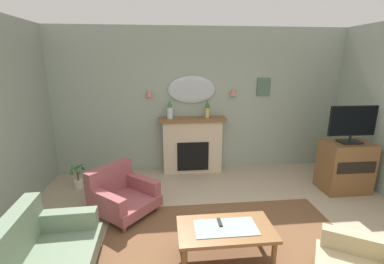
% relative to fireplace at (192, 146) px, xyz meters
% --- Properties ---
extents(wall_back, '(6.95, 0.10, 2.93)m').
position_rel_fireplace_xyz_m(wall_back, '(0.20, 0.22, 0.89)').
color(wall_back, '#93A393').
rests_on(wall_back, ground).
extents(patterned_rug, '(3.20, 2.40, 0.01)m').
position_rel_fireplace_xyz_m(patterned_rug, '(0.20, -2.60, -0.56)').
color(patterned_rug, brown).
rests_on(patterned_rug, ground).
extents(fireplace, '(1.36, 0.36, 1.16)m').
position_rel_fireplace_xyz_m(fireplace, '(0.00, 0.00, 0.00)').
color(fireplace, beige).
rests_on(fireplace, ground).
extents(mantel_vase_left, '(0.12, 0.12, 0.39)m').
position_rel_fireplace_xyz_m(mantel_vase_left, '(-0.45, -0.03, 0.76)').
color(mantel_vase_left, silver).
rests_on(mantel_vase_left, fireplace).
extents(mantel_vase_centre, '(0.10, 0.10, 0.37)m').
position_rel_fireplace_xyz_m(mantel_vase_centre, '(0.30, -0.03, 0.79)').
color(mantel_vase_centre, tan).
rests_on(mantel_vase_centre, fireplace).
extents(wall_mirror, '(0.96, 0.06, 0.56)m').
position_rel_fireplace_xyz_m(wall_mirror, '(0.00, 0.14, 1.14)').
color(wall_mirror, '#B2BCC6').
extents(wall_sconce_left, '(0.14, 0.14, 0.14)m').
position_rel_fireplace_xyz_m(wall_sconce_left, '(-0.85, 0.09, 1.09)').
color(wall_sconce_left, '#D17066').
extents(wall_sconce_right, '(0.14, 0.14, 0.14)m').
position_rel_fireplace_xyz_m(wall_sconce_right, '(0.85, 0.09, 1.09)').
color(wall_sconce_right, '#D17066').
extents(framed_picture, '(0.28, 0.03, 0.36)m').
position_rel_fireplace_xyz_m(framed_picture, '(1.50, 0.15, 1.18)').
color(framed_picture, '#4C6B56').
extents(coffee_table, '(1.10, 0.60, 0.45)m').
position_rel_fireplace_xyz_m(coffee_table, '(0.10, -2.67, -0.19)').
color(coffee_table, brown).
rests_on(coffee_table, ground).
extents(tv_remote, '(0.04, 0.16, 0.02)m').
position_rel_fireplace_xyz_m(tv_remote, '(0.05, -2.58, -0.12)').
color(tv_remote, black).
rests_on(tv_remote, coffee_table).
extents(armchair_near_fireplace, '(1.14, 1.14, 0.71)m').
position_rel_fireplace_xyz_m(armchair_near_fireplace, '(-1.26, -1.46, -0.27)').
color(armchair_near_fireplace, '#934C51').
rests_on(armchair_near_fireplace, ground).
extents(tv_cabinet, '(0.80, 0.57, 0.90)m').
position_rel_fireplace_xyz_m(tv_cabinet, '(2.63, -1.12, -0.12)').
color(tv_cabinet, brown).
rests_on(tv_cabinet, ground).
extents(tv_flatscreen, '(0.84, 0.24, 0.65)m').
position_rel_fireplace_xyz_m(tv_flatscreen, '(2.63, -1.14, 0.68)').
color(tv_flatscreen, black).
rests_on(tv_flatscreen, tv_cabinet).
extents(potted_plant_small_fern, '(0.26, 0.27, 0.49)m').
position_rel_fireplace_xyz_m(potted_plant_small_fern, '(-2.17, -0.53, -0.35)').
color(potted_plant_small_fern, silver).
rests_on(potted_plant_small_fern, ground).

